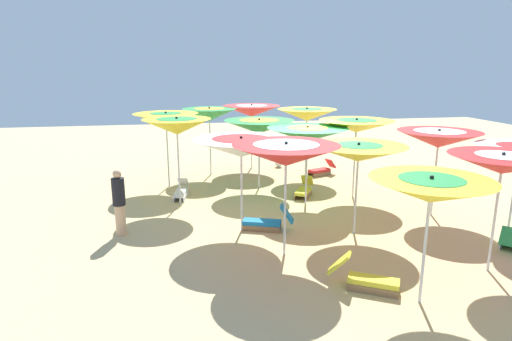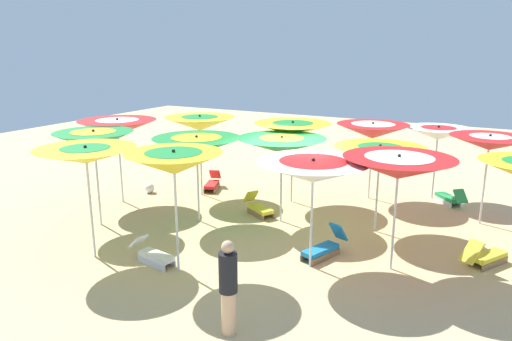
# 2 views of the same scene
# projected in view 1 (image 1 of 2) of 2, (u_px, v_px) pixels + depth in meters

# --- Properties ---
(ground) EXTENTS (38.90, 38.90, 0.04)m
(ground) POSITION_uv_depth(u_px,v_px,m) (304.00, 209.00, 12.17)
(ground) COLOR #D1B57F
(beach_umbrella_0) EXTENTS (2.10, 2.10, 2.52)m
(beach_umbrella_0) POSITION_uv_depth(u_px,v_px,m) (166.00, 118.00, 13.84)
(beach_umbrella_0) COLOR silver
(beach_umbrella_0) RESTS_ON ground
(beach_umbrella_1) EXTENTS (1.93, 1.93, 2.58)m
(beach_umbrella_1) POSITION_uv_depth(u_px,v_px,m) (177.00, 126.00, 11.95)
(beach_umbrella_1) COLOR silver
(beach_umbrella_1) RESTS_ON ground
(beach_umbrella_2) EXTENTS (2.29, 2.29, 2.36)m
(beach_umbrella_2) POSITION_uv_depth(u_px,v_px,m) (241.00, 147.00, 10.03)
(beach_umbrella_2) COLOR silver
(beach_umbrella_2) RESTS_ON ground
(beach_umbrella_3) EXTENTS (2.21, 2.21, 2.46)m
(beach_umbrella_3) POSITION_uv_depth(u_px,v_px,m) (286.00, 155.00, 8.66)
(beach_umbrella_3) COLOR silver
(beach_umbrella_3) RESTS_ON ground
(beach_umbrella_4) EXTENTS (1.97, 1.97, 2.25)m
(beach_umbrella_4) POSITION_uv_depth(u_px,v_px,m) (431.00, 190.00, 6.84)
(beach_umbrella_4) COLOR silver
(beach_umbrella_4) RESTS_ON ground
(beach_umbrella_5) EXTENTS (1.97, 1.97, 2.52)m
(beach_umbrella_5) POSITION_uv_depth(u_px,v_px,m) (209.00, 114.00, 15.43)
(beach_umbrella_5) COLOR silver
(beach_umbrella_5) RESTS_ON ground
(beach_umbrella_6) EXTENTS (2.27, 2.27, 2.33)m
(beach_umbrella_6) POSITION_uv_depth(u_px,v_px,m) (259.00, 126.00, 13.71)
(beach_umbrella_6) COLOR silver
(beach_umbrella_6) RESTS_ON ground
(beach_umbrella_7) EXTENTS (2.30, 2.30, 2.32)m
(beach_umbrella_7) POSITION_uv_depth(u_px,v_px,m) (307.00, 134.00, 12.05)
(beach_umbrella_7) COLOR silver
(beach_umbrella_7) RESTS_ON ground
(beach_umbrella_8) EXTENTS (2.22, 2.22, 2.24)m
(beach_umbrella_8) POSITION_uv_depth(u_px,v_px,m) (358.00, 153.00, 9.86)
(beach_umbrella_8) COLOR silver
(beach_umbrella_8) RESTS_ON ground
(beach_umbrella_9) EXTENTS (1.95, 1.95, 2.39)m
(beach_umbrella_9) POSITION_uv_depth(u_px,v_px,m) (502.00, 164.00, 7.95)
(beach_umbrella_9) COLOR silver
(beach_umbrella_9) RESTS_ON ground
(beach_umbrella_10) EXTENTS (2.23, 2.23, 2.53)m
(beach_umbrella_10) POSITION_uv_depth(u_px,v_px,m) (252.00, 111.00, 16.54)
(beach_umbrella_10) COLOR silver
(beach_umbrella_10) RESTS_ON ground
(beach_umbrella_11) EXTENTS (2.12, 2.12, 2.53)m
(beach_umbrella_11) POSITION_uv_depth(u_px,v_px,m) (307.00, 115.00, 15.23)
(beach_umbrella_11) COLOR silver
(beach_umbrella_11) RESTS_ON ground
(beach_umbrella_12) EXTENTS (2.23, 2.23, 2.45)m
(beach_umbrella_12) POSITION_uv_depth(u_px,v_px,m) (356.00, 126.00, 12.72)
(beach_umbrella_12) COLOR silver
(beach_umbrella_12) RESTS_ON ground
(beach_umbrella_13) EXTENTS (2.13, 2.13, 2.36)m
(beach_umbrella_13) POSITION_uv_depth(u_px,v_px,m) (439.00, 139.00, 11.13)
(beach_umbrella_13) COLOR silver
(beach_umbrella_13) RESTS_ON ground
(lounger_0) EXTENTS (1.29, 0.74, 0.67)m
(lounger_0) POSITION_uv_depth(u_px,v_px,m) (266.00, 222.00, 10.51)
(lounger_0) COLOR olive
(lounger_0) RESTS_ON ground
(lounger_1) EXTENTS (1.26, 0.93, 0.65)m
(lounger_1) POSITION_uv_depth(u_px,v_px,m) (367.00, 279.00, 7.68)
(lounger_1) COLOR olive
(lounger_1) RESTS_ON ground
(lounger_2) EXTENTS (1.10, 1.02, 0.58)m
(lounger_2) POSITION_uv_depth(u_px,v_px,m) (511.00, 239.00, 9.50)
(lounger_2) COLOR silver
(lounger_2) RESTS_ON ground
(lounger_3) EXTENTS (0.86, 1.13, 0.59)m
(lounger_3) POSITION_uv_depth(u_px,v_px,m) (304.00, 190.00, 13.23)
(lounger_3) COLOR olive
(lounger_3) RESTS_ON ground
(lounger_4) EXTENTS (1.14, 0.72, 0.57)m
(lounger_4) POSITION_uv_depth(u_px,v_px,m) (321.00, 170.00, 15.84)
(lounger_4) COLOR olive
(lounger_4) RESTS_ON ground
(lounger_5) EXTENTS (0.52, 1.21, 0.53)m
(lounger_5) POSITION_uv_depth(u_px,v_px,m) (181.00, 192.00, 13.11)
(lounger_5) COLOR silver
(lounger_5) RESTS_ON ground
(beachgoer_0) EXTENTS (0.30, 0.30, 1.61)m
(beachgoer_0) POSITION_uv_depth(u_px,v_px,m) (119.00, 202.00, 10.05)
(beachgoer_0) COLOR #D8A87F
(beachgoer_0) RESTS_ON ground
(beach_ball) EXTENTS (0.31, 0.31, 0.31)m
(beach_ball) POSITION_uv_depth(u_px,v_px,m) (279.00, 163.00, 17.11)
(beach_ball) COLOR white
(beach_ball) RESTS_ON ground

